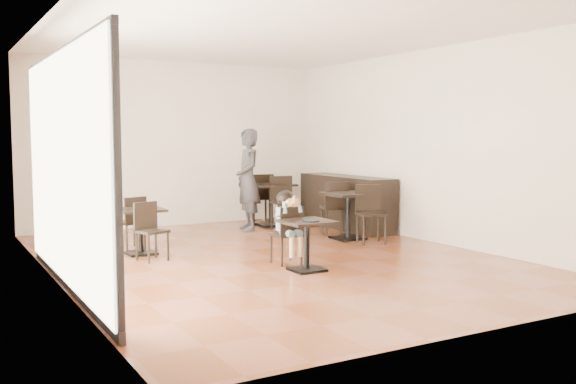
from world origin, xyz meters
TOP-DOWN VIEW (x-y plane):
  - floor at (0.00, 0.00)m, footprint 6.00×8.00m
  - ceiling at (0.00, 0.00)m, footprint 6.00×8.00m
  - wall_back at (0.00, 4.00)m, footprint 6.00×0.01m
  - wall_front at (0.00, -4.00)m, footprint 6.00×0.01m
  - wall_left at (-3.00, 0.00)m, footprint 0.01×8.00m
  - wall_right at (3.00, 0.00)m, footprint 0.01×8.00m
  - storefront_window at (-2.97, -0.50)m, footprint 0.04×4.50m
  - child_table at (-0.03, -0.98)m, footprint 0.63×0.63m
  - child_chair at (-0.03, -0.43)m, footprint 0.36×0.36m
  - child at (-0.03, -0.43)m, footprint 0.36×0.51m
  - plate at (-0.03, -1.08)m, footprint 0.23×0.23m
  - pizza_slice at (-0.03, -0.62)m, footprint 0.23×0.18m
  - adult_patron at (0.91, 2.71)m, footprint 0.55×0.75m
  - cafe_table_mid at (1.92, 0.89)m, footprint 0.96×0.96m
  - cafe_table_left at (-1.57, 1.25)m, footprint 0.79×0.79m
  - cafe_table_back at (1.56, 3.01)m, footprint 0.89×0.89m
  - chair_mid_a at (2.00, 1.44)m, footprint 0.55×0.55m
  - chair_mid_b at (2.00, 0.34)m, footprint 0.55×0.55m
  - chair_left_a at (-1.57, 1.80)m, footprint 0.45×0.45m
  - chair_left_b at (-1.57, 0.70)m, footprint 0.45×0.45m
  - chair_back_a at (1.56, 3.50)m, footprint 0.51×0.51m
  - chair_back_b at (1.56, 2.46)m, footprint 0.51×0.51m
  - service_counter at (2.65, 2.00)m, footprint 0.60×2.40m

SIDE VIEW (x-z plane):
  - floor at x=0.00m, z-range -0.01..0.01m
  - child_table at x=-0.03m, z-range 0.00..0.67m
  - cafe_table_left at x=-1.57m, z-range 0.00..0.69m
  - cafe_table_mid at x=1.92m, z-range 0.00..0.80m
  - child_chair at x=-0.03m, z-range 0.00..0.80m
  - chair_left_a at x=-1.57m, z-range 0.00..0.83m
  - chair_left_b at x=-1.57m, z-range 0.00..0.83m
  - cafe_table_back at x=1.56m, z-range 0.00..0.83m
  - chair_mid_a at x=2.00m, z-range 0.00..0.96m
  - chair_mid_b at x=2.00m, z-range 0.00..0.96m
  - chair_back_a at x=1.56m, z-range 0.00..1.00m
  - chair_back_b at x=1.56m, z-range 0.00..1.00m
  - service_counter at x=2.65m, z-range 0.00..1.00m
  - child at x=-0.03m, z-range 0.00..1.01m
  - plate at x=-0.03m, z-range 0.67..0.68m
  - pizza_slice at x=-0.03m, z-range 0.85..0.90m
  - adult_patron at x=0.91m, z-range 0.00..1.90m
  - storefront_window at x=-2.97m, z-range 0.10..2.70m
  - wall_back at x=0.00m, z-range 0.00..3.20m
  - wall_front at x=0.00m, z-range 0.00..3.20m
  - wall_left at x=-3.00m, z-range 0.00..3.20m
  - wall_right at x=3.00m, z-range 0.00..3.20m
  - ceiling at x=0.00m, z-range 3.20..3.21m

